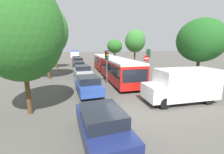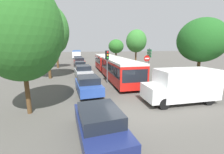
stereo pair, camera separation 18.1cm
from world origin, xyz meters
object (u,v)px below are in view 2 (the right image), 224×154
(traffic_light, at_px, (107,59))
(tree_right_far, at_px, (116,46))
(queued_car_silver, at_px, (83,71))
(tree_left_near, at_px, (21,33))
(tree_left_mid, at_px, (46,30))
(articulated_bus, at_px, (112,65))
(queued_car_red, at_px, (79,61))
(direction_sign_post, at_px, (149,56))
(white_van, at_px, (183,85))
(tree_right_near, at_px, (202,41))
(tree_right_mid, at_px, (136,41))
(queued_car_navy, at_px, (99,124))
(city_bus_rear, at_px, (77,54))
(queued_car_blue, at_px, (88,85))
(queued_car_graphite, at_px, (78,59))
(tree_left_far, at_px, (56,41))
(no_entry_sign, at_px, (147,64))
(queued_car_black, at_px, (80,66))

(traffic_light, relative_size, tree_right_far, 0.63)
(queued_car_silver, distance_m, tree_left_near, 10.91)
(traffic_light, relative_size, tree_left_mid, 0.39)
(articulated_bus, xyz_separation_m, tree_left_mid, (-7.75, 0.07, 4.18))
(queued_car_red, relative_size, direction_sign_post, 1.27)
(white_van, relative_size, tree_right_near, 0.83)
(tree_right_near, xyz_separation_m, tree_right_mid, (-0.60, 12.40, 0.41))
(queued_car_red, xyz_separation_m, traffic_light, (2.29, -16.26, 1.71))
(queued_car_navy, relative_size, traffic_light, 1.20)
(city_bus_rear, bearing_deg, traffic_light, -174.11)
(queued_car_blue, relative_size, tree_right_far, 0.79)
(queued_car_silver, xyz_separation_m, queued_car_graphite, (-0.14, 18.39, -0.01))
(articulated_bus, relative_size, tree_left_far, 2.47)
(city_bus_rear, relative_size, tree_left_mid, 1.30)
(queued_car_red, bearing_deg, queued_car_navy, 175.77)
(queued_car_graphite, relative_size, tree_left_mid, 0.50)
(direction_sign_post, relative_size, tree_right_near, 0.59)
(queued_car_navy, bearing_deg, city_bus_rear, -4.16)
(articulated_bus, relative_size, no_entry_sign, 5.84)
(no_entry_sign, distance_m, tree_left_far, 17.08)
(tree_right_mid, bearing_deg, no_entry_sign, -103.81)
(direction_sign_post, bearing_deg, tree_left_far, -35.09)
(traffic_light, distance_m, no_entry_sign, 4.78)
(queued_car_silver, bearing_deg, tree_left_mid, 80.44)
(tree_left_near, relative_size, tree_right_mid, 1.15)
(city_bus_rear, height_order, tree_left_far, tree_left_far)
(queued_car_silver, bearing_deg, no_entry_sign, -118.83)
(queued_car_blue, height_order, tree_left_far, tree_left_far)
(queued_car_navy, xyz_separation_m, queued_car_black, (-0.00, 19.32, 0.00))
(queued_car_red, height_order, white_van, white_van)
(white_van, bearing_deg, traffic_light, -57.64)
(queued_car_black, height_order, white_van, white_van)
(city_bus_rear, height_order, queued_car_red, city_bus_rear)
(tree_left_near, bearing_deg, queued_car_black, 77.31)
(tree_left_far, xyz_separation_m, tree_right_far, (12.56, 6.01, -0.88))
(traffic_light, bearing_deg, tree_left_mid, -135.61)
(queued_car_silver, distance_m, white_van, 11.97)
(tree_right_mid, relative_size, tree_right_far, 1.19)
(queued_car_blue, xyz_separation_m, tree_left_mid, (-3.94, 7.06, 4.86))
(queued_car_black, xyz_separation_m, no_entry_sign, (7.11, -9.45, 1.17))
(queued_car_blue, height_order, queued_car_graphite, queued_car_graphite)
(articulated_bus, xyz_separation_m, queued_car_blue, (-3.81, -6.99, -0.68))
(queued_car_red, bearing_deg, tree_left_near, 166.59)
(tree_left_near, bearing_deg, queued_car_silver, 68.88)
(tree_left_far, bearing_deg, no_entry_sign, -49.84)
(articulated_bus, bearing_deg, tree_left_near, -36.04)
(queued_car_silver, bearing_deg, queued_car_red, -3.85)
(tree_left_near, height_order, tree_right_near, tree_left_near)
(queued_car_blue, distance_m, no_entry_sign, 7.87)
(queued_car_blue, distance_m, tree_right_far, 24.15)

